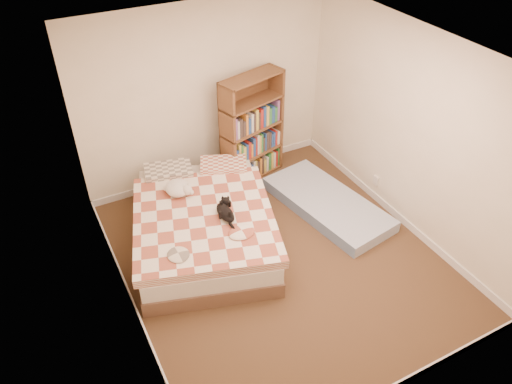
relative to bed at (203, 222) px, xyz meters
name	(u,v)px	position (x,y,z in m)	size (l,w,h in m)	color
room	(281,175)	(0.65, -0.72, 0.93)	(3.51, 4.01, 2.51)	#4B2E20
bed	(203,222)	(0.00, 0.00, 0.00)	(2.10, 2.53, 0.58)	brown
bookshelf	(251,141)	(1.17, 0.98, 0.30)	(1.01, 0.55, 1.55)	#59301E
floor_mattress	(327,204)	(1.69, -0.22, -0.18)	(0.81, 1.79, 0.16)	#708EBA
black_cat	(225,211)	(0.17, -0.29, 0.32)	(0.30, 0.60, 0.14)	black
white_dog	(179,188)	(-0.14, 0.34, 0.34)	(0.35, 0.38, 0.16)	white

